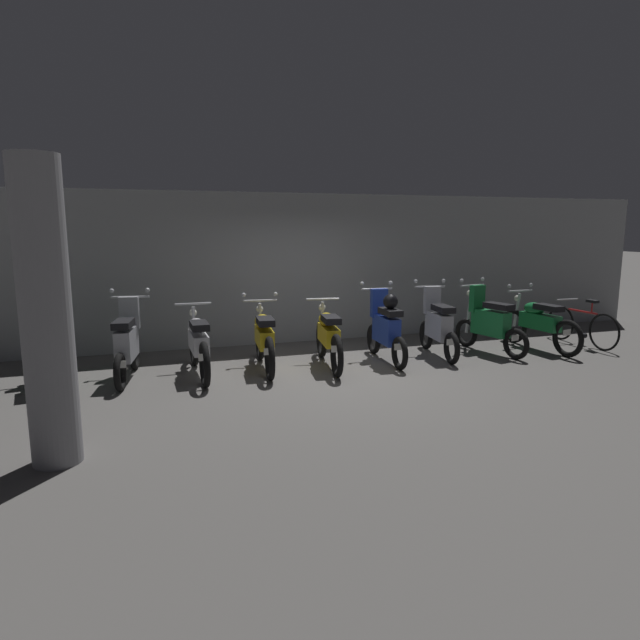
# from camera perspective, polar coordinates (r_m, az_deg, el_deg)

# --- Properties ---
(ground_plane) EXTENTS (80.00, 80.00, 0.00)m
(ground_plane) POSITION_cam_1_polar(r_m,az_deg,el_deg) (8.26, 2.03, -5.70)
(ground_plane) COLOR #565451
(back_wall) EXTENTS (16.08, 0.30, 2.83)m
(back_wall) POSITION_cam_1_polar(r_m,az_deg,el_deg) (10.48, -2.93, 5.44)
(back_wall) COLOR gray
(back_wall) RESTS_ON ground
(motorbike_slot_0) EXTENTS (0.56, 1.67, 1.18)m
(motorbike_slot_0) POSITION_cam_1_polar(r_m,az_deg,el_deg) (8.44, -26.58, -2.74)
(motorbike_slot_0) COLOR black
(motorbike_slot_0) RESTS_ON ground
(motorbike_slot_1) EXTENTS (0.58, 1.67, 1.29)m
(motorbike_slot_1) POSITION_cam_1_polar(r_m,az_deg,el_deg) (8.37, -19.63, -2.35)
(motorbike_slot_1) COLOR black
(motorbike_slot_1) RESTS_ON ground
(motorbike_slot_2) EXTENTS (0.56, 1.95, 1.03)m
(motorbike_slot_2) POSITION_cam_1_polar(r_m,az_deg,el_deg) (8.29, -12.68, -2.40)
(motorbike_slot_2) COLOR black
(motorbike_slot_2) RESTS_ON ground
(motorbike_slot_3) EXTENTS (0.59, 1.95, 1.15)m
(motorbike_slot_3) POSITION_cam_1_polar(r_m,az_deg,el_deg) (8.49, -5.91, -1.90)
(motorbike_slot_3) COLOR black
(motorbike_slot_3) RESTS_ON ground
(motorbike_slot_4) EXTENTS (0.56, 1.94, 1.03)m
(motorbike_slot_4) POSITION_cam_1_polar(r_m,az_deg,el_deg) (8.62, 0.88, -1.69)
(motorbike_slot_4) COLOR black
(motorbike_slot_4) RESTS_ON ground
(motorbike_slot_5) EXTENTS (0.59, 1.68, 1.29)m
(motorbike_slot_5) POSITION_cam_1_polar(r_m,az_deg,el_deg) (8.99, 6.93, -0.78)
(motorbike_slot_5) COLOR black
(motorbike_slot_5) RESTS_ON ground
(motorbike_slot_6) EXTENTS (0.58, 1.67, 1.29)m
(motorbike_slot_6) POSITION_cam_1_polar(r_m,az_deg,el_deg) (9.53, 12.29, -0.59)
(motorbike_slot_6) COLOR black
(motorbike_slot_6) RESTS_ON ground
(motorbike_slot_7) EXTENTS (0.60, 1.66, 1.29)m
(motorbike_slot_7) POSITION_cam_1_polar(r_m,az_deg,el_deg) (10.03, 17.34, -0.30)
(motorbike_slot_7) COLOR black
(motorbike_slot_7) RESTS_ON ground
(motorbike_slot_8) EXTENTS (0.59, 1.95, 1.15)m
(motorbike_slot_8) POSITION_cam_1_polar(r_m,az_deg,el_deg) (10.60, 22.03, -0.24)
(motorbike_slot_8) COLOR black
(motorbike_slot_8) RESTS_ON ground
(bicycle) EXTENTS (0.50, 1.73, 0.89)m
(bicycle) POSITION_cam_1_polar(r_m,az_deg,el_deg) (11.33, 25.82, -0.58)
(bicycle) COLOR black
(bicycle) RESTS_ON ground
(support_pillar) EXTENTS (0.45, 0.45, 2.83)m
(support_pillar) POSITION_cam_1_polar(r_m,az_deg,el_deg) (5.50, -26.88, 0.51)
(support_pillar) COLOR gray
(support_pillar) RESTS_ON ground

